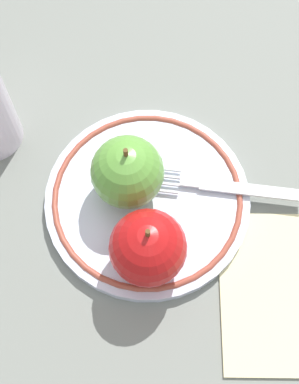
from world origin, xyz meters
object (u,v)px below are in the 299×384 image
object	(u,v)px
fork	(214,186)
napkin_folded	(290,291)
plate	(149,203)
apple_second_whole	(148,248)
apple_red_whole	(127,173)

from	to	relation	value
fork	napkin_folded	world-z (taller)	fork
plate	fork	size ratio (longest dim) A/B	1.10
apple_second_whole	fork	xyz separation A→B (m)	(-0.02, -0.10, -0.03)
plate	apple_second_whole	size ratio (longest dim) A/B	2.60
apple_second_whole	napkin_folded	distance (m)	0.14
plate	fork	xyz separation A→B (m)	(-0.05, -0.04, 0.01)
apple_red_whole	apple_second_whole	xyz separation A→B (m)	(-0.05, 0.05, 0.00)
apple_second_whole	napkin_folded	world-z (taller)	apple_second_whole
apple_red_whole	napkin_folded	xyz separation A→B (m)	(-0.18, 0.02, -0.05)
apple_red_whole	fork	world-z (taller)	apple_red_whole
plate	apple_second_whole	distance (m)	0.07
plate	apple_red_whole	bearing A→B (deg)	-3.25
apple_red_whole	napkin_folded	distance (m)	0.19
apple_red_whole	fork	bearing A→B (deg)	-150.62
apple_second_whole	napkin_folded	bearing A→B (deg)	-163.74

